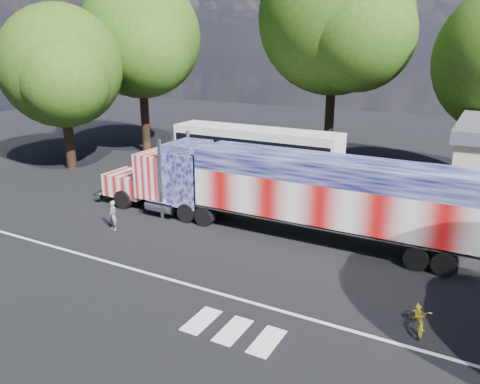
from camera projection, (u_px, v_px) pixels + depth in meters
The scene contains 9 objects.
ground at pixel (208, 250), 20.77m from camera, with size 100.00×100.00×0.00m, color black.
lane_markings at pixel (192, 298), 16.83m from camera, with size 30.00×2.67×0.01m.
semi_truck at pixel (279, 189), 22.29m from camera, with size 19.80×3.13×4.22m.
coach_bus at pixel (256, 153), 31.72m from camera, with size 11.71×2.73×3.41m.
woman at pixel (113, 215), 22.96m from camera, with size 0.54×0.35×1.48m, color slate.
bicycle at pixel (420, 316), 14.93m from camera, with size 0.58×1.67×0.88m, color gold.
tree_w_a at pixel (62, 67), 32.61m from camera, with size 8.93×8.50×11.57m.
tree_n_mid at pixel (337, 18), 33.74m from camera, with size 11.73×11.17×16.26m.
tree_nw_a at pixel (141, 38), 37.41m from camera, with size 10.18×9.69×14.21m.
Camera 1 is at (10.39, -16.03, 8.69)m, focal length 35.00 mm.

